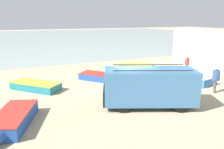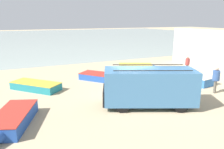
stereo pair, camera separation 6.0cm
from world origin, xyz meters
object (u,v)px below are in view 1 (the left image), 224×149
Objects in this scene: fishing_rowboat_0 at (189,77)px; fisherman_2 at (187,63)px; parked_van at (149,86)px; fishing_rowboat_1 at (34,86)px; fisherman_3 at (216,77)px; fishing_rowboat_2 at (136,67)px; fishing_rowboat_3 at (13,120)px; fishing_rowboat_4 at (105,77)px.

fisherman_2 is at bearing -49.59° from fishing_rowboat_0.
parked_van is 8.35m from fishing_rowboat_1.
fishing_rowboat_2 is at bearing -24.37° from fisherman_3.
fisherman_3 is at bearing 127.65° from fisherman_2.
fishing_rowboat_4 is (7.03, 5.45, -0.05)m from fishing_rowboat_3.
fishing_rowboat_1 is at bearing -22.48° from parked_van.
fishing_rowboat_0 is at bearing -47.01° from fishing_rowboat_2.
fisherman_3 is at bearing 3.63° from fishing_rowboat_4.
parked_van is at bearing 105.78° from fishing_rowboat_3.
fishing_rowboat_4 is at bearing -64.31° from parked_van.
parked_van is 6.80m from fishing_rowboat_0.
fishing_rowboat_2 is at bearing 17.43° from fisherman_2.
fisherman_3 is at bearing 108.44° from fishing_rowboat_3.
parked_van reaches higher than fisherman_2.
parked_van reaches higher than fisherman_3.
fishing_rowboat_0 is 5.79m from fishing_rowboat_2.
fishing_rowboat_2 is 2.50× the size of fisherman_2.
parked_van is at bearing 96.07° from fisherman_2.
fisherman_2 is at bearing -121.66° from parked_van.
fishing_rowboat_0 is 2.85× the size of fisherman_2.
fisherman_2 is (7.96, -0.75, 0.68)m from fishing_rowboat_4.
fishing_rowboat_3 is at bearing 19.35° from parked_van.
fishing_rowboat_1 is 2.10× the size of fisherman_3.
fishing_rowboat_2 is 2.21× the size of fisherman_3.
fishing_rowboat_2 is (4.35, 8.68, -0.95)m from parked_van.
fishing_rowboat_0 reaches higher than fishing_rowboat_4.
fishing_rowboat_1 is 0.87× the size of fishing_rowboat_4.
fishing_rowboat_2 is at bearing 6.56° from fishing_rowboat_0.
fisherman_3 is at bearing -154.48° from parked_van.
fisherman_2 is at bearing -56.04° from fisherman_3.
fisherman_3 reaches higher than fishing_rowboat_4.
fishing_rowboat_2 is 8.65m from fisherman_3.
fishing_rowboat_3 is (-1.50, -5.43, 0.05)m from fishing_rowboat_1.
fishing_rowboat_4 is 8.22m from fisherman_3.
fishing_rowboat_2 is at bearing 80.15° from fishing_rowboat_4.
fishing_rowboat_3 is 12.70m from fisherman_3.
fisherman_2 is at bearing 44.63° from fishing_rowboat_4.
fishing_rowboat_0 is 12.03m from fishing_rowboat_1.
fishing_rowboat_0 is 2.52× the size of fisherman_3.
fishing_rowboat_3 is at bearing 79.26° from fisherman_2.
parked_van reaches higher than fishing_rowboat_2.
fisherman_3 is at bearing 160.76° from fishing_rowboat_0.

